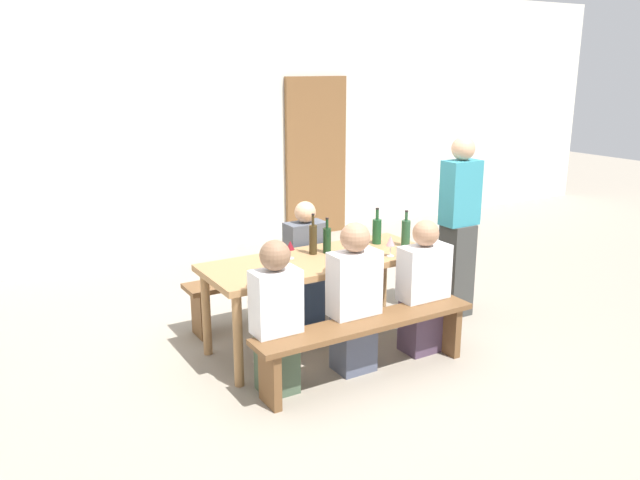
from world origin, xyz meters
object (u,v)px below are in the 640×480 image
wooden_door (316,157)px  wine_glass_0 (391,242)px  wine_bottle_2 (313,239)px  tasting_table (320,268)px  bench_far (282,282)px  wine_bottle_1 (406,232)px  wine_glass_1 (290,246)px  seated_guest_near_0 (276,320)px  seated_guest_near_2 (423,290)px  standing_host (458,230)px  seated_guest_far_0 (305,265)px  seated_guest_near_1 (354,301)px  wine_bottle_0 (377,230)px  bench_near (367,333)px  wine_bottle_3 (327,240)px

wooden_door → wine_glass_0: bearing=-111.1°
wine_bottle_2 → tasting_table: bearing=-94.5°
bench_far → wine_bottle_1: 1.21m
wooden_door → wine_glass_1: wooden_door is taller
seated_guest_near_0 → seated_guest_near_2: seated_guest_near_0 is taller
wine_glass_1 → seated_guest_near_0: seated_guest_near_0 is taller
bench_far → wine_bottle_2: 0.76m
tasting_table → standing_host: 1.43m
seated_guest_far_0 → standing_host: 1.42m
wooden_door → seated_guest_near_2: wooden_door is taller
wine_glass_1 → seated_guest_near_1: 0.72m
bench_far → seated_guest_near_2: 1.36m
wine_bottle_0 → seated_guest_near_2: seated_guest_near_2 is taller
tasting_table → wine_glass_0: bearing=-26.0°
wine_glass_1 → standing_host: size_ratio=0.09×
tasting_table → seated_guest_near_0: size_ratio=1.70×
wine_bottle_0 → wine_bottle_2: size_ratio=0.93×
seated_guest_near_0 → seated_guest_far_0: size_ratio=1.01×
seated_guest_near_0 → wooden_door: bearing=-34.2°
seated_guest_near_2 → tasting_table: bearing=51.4°
wine_bottle_2 → seated_guest_far_0: (0.15, 0.39, -0.36)m
wooden_door → standing_host: (-0.39, -3.18, -0.24)m
wine_bottle_1 → seated_guest_near_1: seated_guest_near_1 is taller
wine_bottle_2 → wine_bottle_0: bearing=-0.7°
tasting_table → wine_bottle_1: 0.84m
wine_bottle_1 → bench_near: bearing=-143.6°
wine_bottle_0 → wine_glass_1: 0.85m
wine_bottle_0 → seated_guest_near_2: 0.73m
wine_glass_1 → seated_guest_near_0: bearing=-125.8°
bench_far → wine_bottle_0: (0.64, -0.55, 0.52)m
wine_bottle_0 → wine_bottle_3: bearing=-177.8°
seated_guest_near_2 → seated_guest_near_0: bearing=90.0°
wooden_door → wine_bottle_3: 3.47m
wooden_door → seated_guest_near_2: (-1.17, -3.64, -0.54)m
wine_bottle_2 → wine_glass_0: wine_bottle_2 is taller
bench_near → wine_glass_1: bearing=105.0°
wooden_door → wine_bottle_1: (-1.00, -3.20, -0.18)m
wine_bottle_2 → seated_guest_near_2: bearing=-45.3°
wine_bottle_0 → wine_bottle_1: wine_bottle_0 is taller
bench_near → tasting_table: bearing=90.0°
wine_glass_1 → wine_bottle_3: bearing=-2.2°
bench_near → wine_bottle_1: bearing=36.4°
wine_bottle_3 → wine_glass_0: 0.52m
wine_glass_1 → seated_guest_far_0: bearing=47.7°
wine_bottle_1 → seated_guest_far_0: seated_guest_far_0 is taller
bench_near → seated_guest_far_0: seated_guest_far_0 is taller
bench_near → wine_bottle_2: bearing=89.3°
seated_guest_near_1 → standing_host: (1.44, 0.46, 0.25)m
wine_bottle_0 → wine_glass_1: (-0.85, -0.01, -0.01)m
wooden_door → seated_guest_far_0: size_ratio=1.91×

